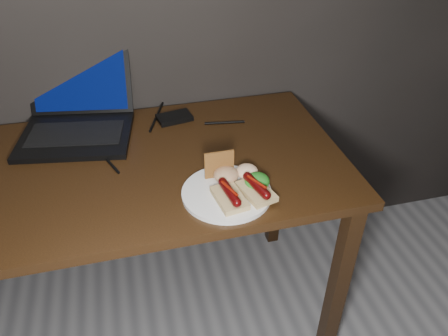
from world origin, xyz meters
TOP-DOWN VIEW (x-y plane):
  - desk at (0.00, 1.38)m, footprint 1.40×0.70m
  - laptop at (-0.11, 1.63)m, footprint 0.41×0.42m
  - hard_drive at (0.22, 1.62)m, footprint 0.13×0.09m
  - desk_cables at (-0.03, 1.54)m, footprint 1.00×0.42m
  - plate at (0.29, 1.17)m, footprint 0.26×0.26m
  - bread_sausage_center at (0.29, 1.13)m, footprint 0.09×0.12m
  - bread_sausage_right at (0.37, 1.14)m, footprint 0.10×0.13m
  - crispbread at (0.29, 1.24)m, footprint 0.08×0.01m
  - salad_greens at (0.38, 1.17)m, footprint 0.07×0.07m
  - salsa_mound at (0.30, 1.22)m, footprint 0.07×0.07m
  - coleslaw_mound at (0.36, 1.22)m, footprint 0.06×0.06m

SIDE VIEW (x-z plane):
  - desk at x=0.00m, z-range 0.29..1.04m
  - desk_cables at x=-0.03m, z-range 0.75..0.76m
  - plate at x=0.29m, z-range 0.75..0.76m
  - hard_drive at x=0.22m, z-range 0.75..0.77m
  - bread_sausage_center at x=0.29m, z-range 0.76..0.80m
  - bread_sausage_right at x=0.37m, z-range 0.76..0.80m
  - coleslaw_mound at x=0.36m, z-range 0.76..0.80m
  - salad_greens at x=0.38m, z-range 0.76..0.80m
  - salsa_mound at x=0.30m, z-range 0.76..0.80m
  - laptop at x=-0.11m, z-range 0.68..0.92m
  - crispbread at x=0.29m, z-range 0.76..0.85m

